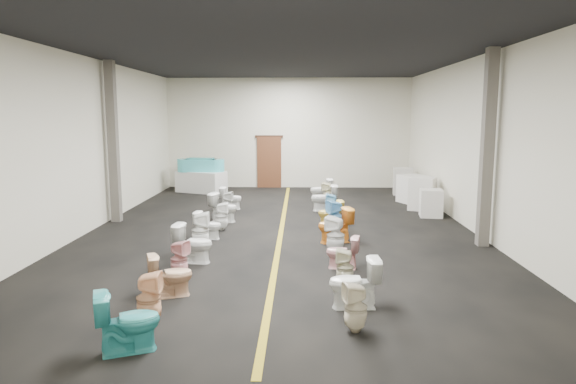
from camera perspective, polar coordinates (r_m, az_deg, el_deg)
name	(u,v)px	position (r m, az deg, el deg)	size (l,w,h in m)	color
floor	(281,230)	(13.63, -0.75, -4.22)	(16.00, 16.00, 0.00)	black
ceiling	(281,55)	(13.36, -0.79, 14.94)	(16.00, 16.00, 0.00)	black
wall_back	(288,133)	(21.29, 0.05, 6.54)	(10.00, 10.00, 0.00)	beige
wall_front	(252,191)	(5.36, -4.00, 0.17)	(10.00, 10.00, 0.00)	beige
wall_left	(90,145)	(14.39, -21.16, 4.94)	(16.00, 16.00, 0.00)	beige
wall_right	(476,145)	(14.04, 20.17, 4.91)	(16.00, 16.00, 0.00)	beige
aisle_stripe	(281,230)	(13.63, -0.75, -4.21)	(0.12, 15.60, 0.01)	olive
back_door	(269,162)	(21.35, -2.10, 3.31)	(1.00, 0.10, 2.10)	#562D19
door_frame	(269,136)	(21.28, -2.12, 6.19)	(1.15, 0.08, 0.10)	#331C11
column_left	(113,142)	(15.23, -18.85, 5.23)	(0.25, 0.25, 4.50)	#59544C
column_right	(487,149)	(12.54, 21.27, 4.47)	(0.25, 0.25, 4.50)	#59544C
display_table	(201,182)	(20.39, -9.61, 1.14)	(1.84, 0.92, 0.82)	silver
bathtub	(201,165)	(20.32, -9.66, 2.98)	(1.86, 0.75, 0.55)	#45BEC7
appliance_crate_a	(431,203)	(15.87, 15.61, -1.20)	(0.64, 0.64, 0.82)	silver
appliance_crate_b	(422,193)	(16.94, 14.69, -0.16)	(0.76, 0.76, 1.05)	silver
appliance_crate_c	(413,189)	(18.23, 13.73, 0.33)	(0.84, 0.84, 0.95)	silver
appliance_crate_d	(403,181)	(19.99, 12.64, 1.18)	(0.71, 0.71, 1.01)	beige
toilet_left_0	(128,321)	(7.08, -17.36, -13.55)	(0.46, 0.80, 0.82)	teal
toilet_left_1	(149,298)	(7.87, -15.19, -11.32)	(0.35, 0.36, 0.78)	#F5B98A
toilet_left_2	(170,275)	(8.92, -12.93, -8.98)	(0.41, 0.72, 0.74)	#DEAC84
toilet_left_3	(179,259)	(9.87, -11.99, -7.31)	(0.32, 0.33, 0.71)	pink
toilet_left_4	(193,243)	(10.78, -10.46, -5.62)	(0.45, 0.79, 0.81)	white
toilet_left_5	(200,231)	(11.79, -9.70, -4.26)	(0.38, 0.39, 0.85)	white
toilet_left_6	(208,225)	(12.75, -8.88, -3.68)	(0.38, 0.66, 0.67)	white
toilet_left_7	(221,216)	(13.61, -7.40, -2.71)	(0.33, 0.34, 0.74)	white
toilet_left_8	(224,207)	(14.71, -7.16, -1.71)	(0.45, 0.80, 0.81)	white
toilet_left_9	(227,203)	(15.62, -6.79, -1.27)	(0.33, 0.33, 0.72)	silver
toilet_left_10	(231,198)	(16.63, -6.36, -0.67)	(0.40, 0.70, 0.71)	white
toilet_right_0	(356,308)	(7.41, 7.52, -12.61)	(0.32, 0.33, 0.72)	beige
toilet_right_1	(354,283)	(8.26, 7.38, -10.00)	(0.45, 0.80, 0.81)	white
toilet_right_2	(345,268)	(9.25, 6.34, -8.34)	(0.31, 0.31, 0.68)	beige
toilet_right_3	(342,252)	(10.26, 6.07, -6.69)	(0.37, 0.65, 0.66)	#E1A1A2
toilet_right_4	(335,236)	(11.19, 5.30, -4.86)	(0.39, 0.39, 0.86)	white
toilet_right_5	(335,225)	(12.27, 5.26, -3.72)	(0.47, 0.82, 0.83)	orange
toilet_right_6	(335,217)	(13.23, 5.25, -2.75)	(0.39, 0.39, 0.86)	#6FB7E7
toilet_right_7	(331,213)	(14.15, 4.76, -2.32)	(0.39, 0.68, 0.70)	#E6C148
toilet_right_8	(332,206)	(15.12, 4.90, -1.56)	(0.33, 0.34, 0.73)	#76BEE6
toilet_right_9	(324,198)	(16.22, 4.04, -0.66)	(0.47, 0.82, 0.84)	white
toilet_right_10	(328,194)	(17.17, 4.43, -0.22)	(0.36, 0.36, 0.79)	beige
toilet_right_11	(321,190)	(18.11, 3.72, 0.25)	(0.44, 0.77, 0.79)	white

